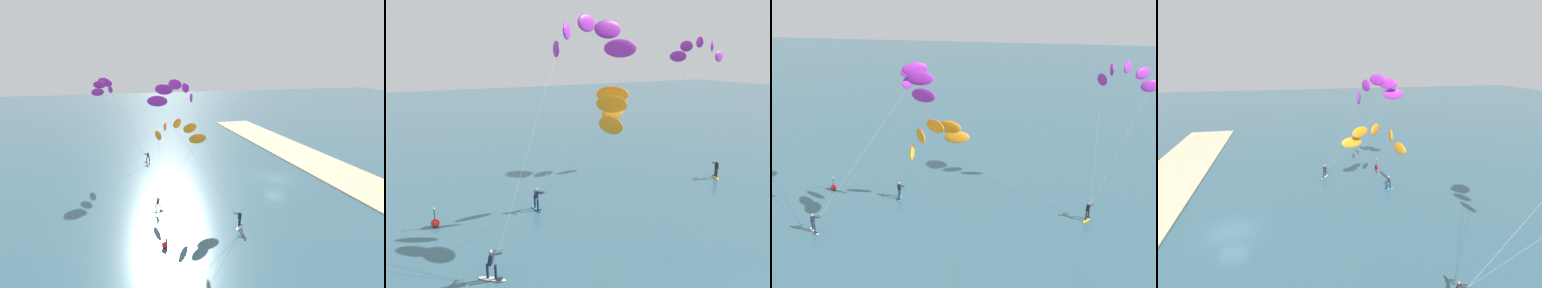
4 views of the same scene
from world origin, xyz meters
The scene contains 4 objects.
kitesurfer_nearshore centered at (14.64, 21.38, 11.32)m, with size 6.36×8.59×13.02m.
kitesurfer_mid_water centered at (-3.18, 14.30, 11.93)m, with size 10.99×8.22×13.69m.
kitesurfer_far_out centered at (-1.38, 13.96, 7.54)m, with size 7.22×7.06×9.15m.
marker_buoy centered at (-12.65, 17.65, 0.30)m, with size 0.56×0.56×1.38m.
Camera 2 is at (-15.03, -6.49, 11.16)m, focal length 34.03 mm.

